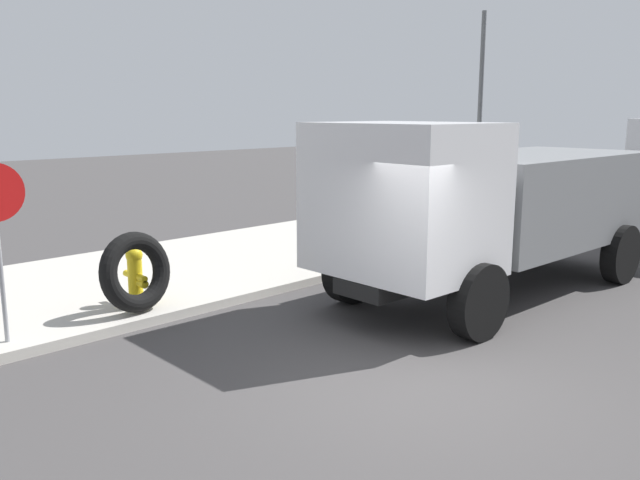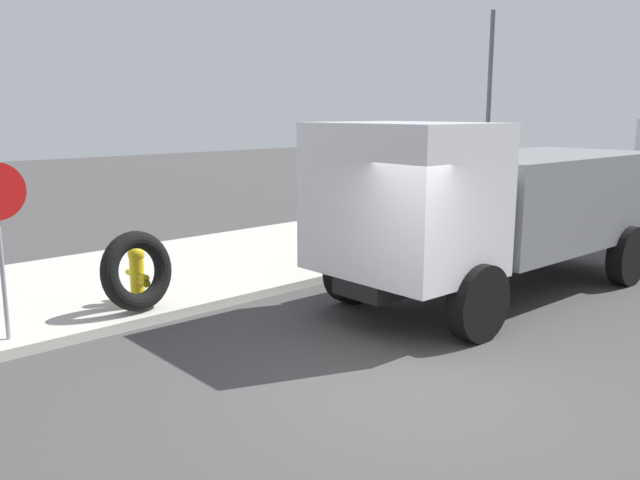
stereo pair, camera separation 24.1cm
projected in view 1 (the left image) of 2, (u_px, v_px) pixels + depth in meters
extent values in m
plane|color=#423F3F|center=(407.00, 385.00, 7.73)|extent=(80.00, 80.00, 0.00)
cube|color=#BCB7AD|center=(129.00, 280.00, 12.23)|extent=(36.00, 5.00, 0.15)
cylinder|color=yellow|center=(135.00, 281.00, 10.43)|extent=(0.23, 0.23, 0.72)
sphere|color=yellow|center=(134.00, 255.00, 10.35)|extent=(0.26, 0.26, 0.26)
cylinder|color=yellow|center=(142.00, 278.00, 10.27)|extent=(0.10, 0.18, 0.10)
cylinder|color=yellow|center=(129.00, 274.00, 10.56)|extent=(0.10, 0.18, 0.10)
cylinder|color=yellow|center=(142.00, 284.00, 10.29)|extent=(0.12, 0.18, 0.12)
torus|color=black|center=(136.00, 272.00, 9.92)|extent=(1.27, 0.61, 1.25)
cube|color=slate|center=(530.00, 197.00, 12.14)|extent=(4.89, 2.68, 1.60)
cube|color=silver|center=(403.00, 198.00, 9.69)|extent=(2.10, 2.58, 2.20)
cube|color=black|center=(494.00, 255.00, 11.59)|extent=(7.03, 1.17, 0.24)
cylinder|color=black|center=(479.00, 301.00, 9.18)|extent=(1.11, 0.34, 1.10)
cylinder|color=black|center=(351.00, 270.00, 10.99)|extent=(1.11, 0.34, 1.10)
cylinder|color=black|center=(621.00, 254.00, 12.24)|extent=(1.11, 0.34, 1.10)
cylinder|color=black|center=(503.00, 236.00, 14.05)|extent=(1.11, 0.34, 1.10)
cylinder|color=black|center=(635.00, 221.00, 15.95)|extent=(1.11, 0.35, 1.10)
cylinder|color=#595B5E|center=(479.00, 120.00, 17.41)|extent=(0.12, 0.12, 5.55)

